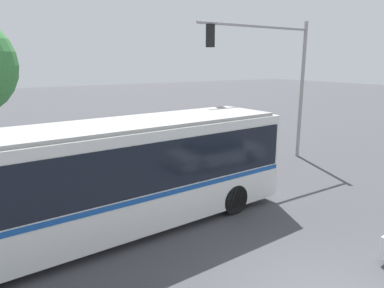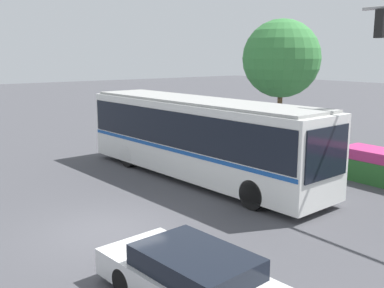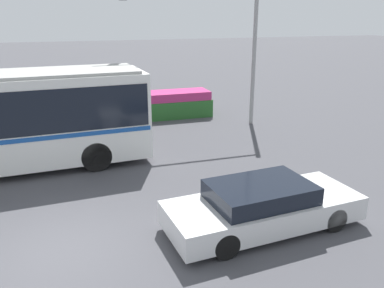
# 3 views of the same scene
# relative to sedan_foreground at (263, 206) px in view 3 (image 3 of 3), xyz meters

# --- Properties ---
(ground_plane) EXTENTS (140.00, 140.00, 0.00)m
(ground_plane) POSITION_rel_sedan_foreground_xyz_m (-4.73, 0.42, -0.57)
(ground_plane) COLOR #444449
(sedan_foreground) EXTENTS (4.94, 2.23, 1.17)m
(sedan_foreground) POSITION_rel_sedan_foreground_xyz_m (0.00, 0.00, 0.00)
(sedan_foreground) COLOR silver
(sedan_foreground) RESTS_ON ground
(traffic_light_pole) EXTENTS (6.52, 0.24, 6.82)m
(traffic_light_pole) POSITION_rel_sedan_foreground_xyz_m (2.24, 8.82, 4.00)
(traffic_light_pole) COLOR gray
(traffic_light_pole) RESTS_ON ground
(flowering_hedge) EXTENTS (7.01, 1.50, 1.28)m
(flowering_hedge) POSITION_rel_sedan_foreground_xyz_m (-0.82, 11.26, 0.06)
(flowering_hedge) COLOR #286028
(flowering_hedge) RESTS_ON ground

